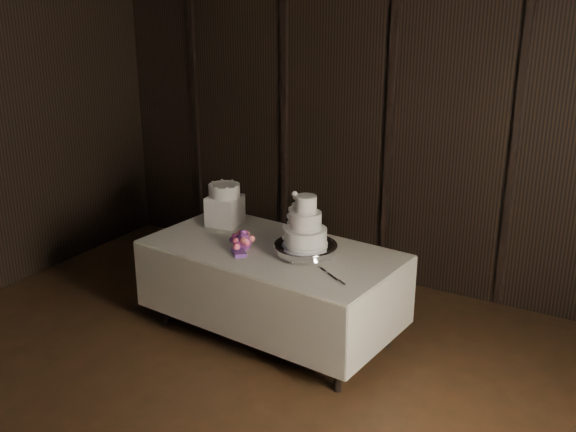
% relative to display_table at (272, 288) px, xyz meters
% --- Properties ---
extents(room, '(6.08, 7.08, 3.08)m').
position_rel_display_table_xyz_m(room, '(0.35, -2.00, 1.08)').
color(room, black).
rests_on(room, ground).
extents(display_table, '(2.07, 1.20, 0.76)m').
position_rel_display_table_xyz_m(display_table, '(0.00, 0.00, 0.00)').
color(display_table, beige).
rests_on(display_table, ground).
extents(cake_stand, '(0.51, 0.51, 0.09)m').
position_rel_display_table_xyz_m(cake_stand, '(0.30, -0.00, 0.39)').
color(cake_stand, silver).
rests_on(cake_stand, display_table).
extents(wedding_cake, '(0.37, 0.32, 0.38)m').
position_rel_display_table_xyz_m(wedding_cake, '(0.28, -0.02, 0.59)').
color(wedding_cake, white).
rests_on(wedding_cake, cake_stand).
extents(bouquet, '(0.45, 0.45, 0.18)m').
position_rel_display_table_xyz_m(bouquet, '(-0.20, -0.12, 0.40)').
color(bouquet, '#EE536F').
rests_on(bouquet, display_table).
extents(box_pedestal, '(0.29, 0.29, 0.25)m').
position_rel_display_table_xyz_m(box_pedestal, '(-0.63, 0.26, 0.47)').
color(box_pedestal, white).
rests_on(box_pedestal, display_table).
extents(small_cake, '(0.31, 0.31, 0.11)m').
position_rel_display_table_xyz_m(small_cake, '(-0.63, 0.26, 0.65)').
color(small_cake, white).
rests_on(small_cake, box_pedestal).
extents(cake_knife, '(0.32, 0.22, 0.01)m').
position_rel_display_table_xyz_m(cake_knife, '(0.61, -0.22, 0.35)').
color(cake_knife, silver).
rests_on(cake_knife, display_table).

